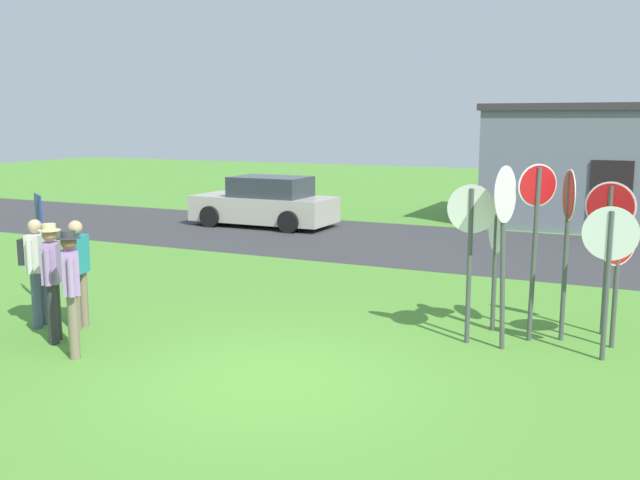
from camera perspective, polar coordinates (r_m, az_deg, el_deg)
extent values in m
plane|color=#518E33|center=(9.10, -3.89, -11.02)|extent=(80.00, 80.00, 0.00)
cube|color=#38383A|center=(18.44, 11.77, -0.60)|extent=(60.00, 6.40, 0.01)
cube|color=slate|center=(23.50, 22.56, 5.26)|extent=(7.31, 4.68, 3.45)
cube|color=#383333|center=(23.45, 22.85, 9.71)|extent=(7.51, 4.88, 0.20)
cube|color=black|center=(21.20, 22.12, 3.06)|extent=(1.10, 0.08, 2.10)
cube|color=#B7B2A3|center=(21.78, -4.51, 2.51)|extent=(4.31, 1.81, 0.76)
cube|color=#2D333D|center=(21.58, -3.95, 4.27)|extent=(2.24, 1.54, 0.60)
cylinder|color=black|center=(21.75, -8.73, 1.86)|extent=(0.64, 0.22, 0.64)
cylinder|color=black|center=(23.25, -6.25, 2.41)|extent=(0.64, 0.22, 0.64)
cylinder|color=black|center=(20.38, -2.51, 1.45)|extent=(0.64, 0.22, 0.64)
cylinder|color=black|center=(21.97, -0.31, 2.05)|extent=(0.64, 0.22, 0.64)
cylinder|color=#474C4C|center=(10.70, 16.67, -1.22)|extent=(0.14, 0.14, 2.54)
cylinder|color=white|center=(10.57, 16.93, 4.20)|extent=(0.48, 0.41, 0.61)
cylinder|color=red|center=(10.56, 16.96, 4.19)|extent=(0.45, 0.38, 0.56)
cylinder|color=#474C4C|center=(11.17, 13.73, -2.36)|extent=(0.10, 0.10, 1.88)
cylinder|color=white|center=(11.06, 13.86, 0.86)|extent=(0.37, 0.65, 0.74)
cylinder|color=red|center=(11.06, 13.91, 0.86)|extent=(0.34, 0.60, 0.68)
cylinder|color=#474C4C|center=(10.23, 21.88, -3.47)|extent=(0.07, 0.07, 2.02)
cylinder|color=white|center=(10.10, 22.13, 0.48)|extent=(0.72, 0.01, 0.72)
cylinder|color=red|center=(10.11, 22.13, 0.49)|extent=(0.66, 0.02, 0.66)
cylinder|color=#474C4C|center=(11.44, 21.87, -1.57)|extent=(0.08, 0.08, 2.25)
cylinder|color=white|center=(11.32, 22.13, 2.50)|extent=(0.72, 0.15, 0.73)
cylinder|color=red|center=(11.31, 22.11, 2.49)|extent=(0.67, 0.14, 0.68)
cylinder|color=#474C4C|center=(10.25, 14.34, -1.64)|extent=(0.17, 0.10, 2.52)
cylinder|color=white|center=(10.12, 14.56, 3.54)|extent=(0.18, 0.78, 0.79)
cylinder|color=red|center=(10.12, 14.50, 3.54)|extent=(0.17, 0.73, 0.73)
cylinder|color=#474C4C|center=(10.90, 18.96, -1.38)|extent=(0.09, 0.09, 2.45)
cylinder|color=white|center=(10.78, 19.23, 3.41)|extent=(0.25, 0.70, 0.74)
cylinder|color=red|center=(10.77, 19.18, 3.41)|extent=(0.23, 0.65, 0.68)
cylinder|color=#474C4C|center=(10.85, 22.49, -3.20)|extent=(0.10, 0.10, 1.87)
cylinder|color=white|center=(10.74, 22.70, 0.06)|extent=(0.46, 0.60, 0.75)
cylinder|color=red|center=(10.73, 22.75, 0.05)|extent=(0.43, 0.56, 0.69)
cylinder|color=#474C4C|center=(10.43, 11.80, -2.11)|extent=(0.07, 0.07, 2.24)
cylinder|color=white|center=(10.30, 11.96, 2.44)|extent=(0.69, 0.01, 0.69)
cylinder|color=red|center=(10.31, 11.97, 2.45)|extent=(0.64, 0.02, 0.64)
cylinder|color=#2D2D33|center=(11.21, -20.28, -5.27)|extent=(0.14, 0.14, 0.88)
cylinder|color=#2D2D33|center=(11.01, -20.52, -5.56)|extent=(0.14, 0.14, 0.88)
cube|color=#9E7AB2|center=(10.95, -20.62, -1.72)|extent=(0.38, 0.42, 0.58)
cylinder|color=#9E7AB2|center=(11.18, -20.35, -1.58)|extent=(0.09, 0.09, 0.52)
cylinder|color=#9E7AB2|center=(10.72, -20.88, -2.07)|extent=(0.09, 0.09, 0.52)
sphere|color=#9E7051|center=(10.88, -20.75, 0.43)|extent=(0.21, 0.21, 0.21)
cylinder|color=beige|center=(10.87, -20.77, 0.73)|extent=(0.32, 0.32, 0.02)
cylinder|color=beige|center=(10.87, -20.78, 0.99)|extent=(0.19, 0.19, 0.09)
cylinder|color=#4C5670|center=(12.11, -21.22, -4.25)|extent=(0.14, 0.14, 0.88)
cylinder|color=#4C5670|center=(11.92, -21.65, -4.50)|extent=(0.14, 0.14, 0.88)
cube|color=beige|center=(11.87, -21.65, -0.95)|extent=(0.34, 0.42, 0.58)
cylinder|color=beige|center=(12.08, -21.17, -0.83)|extent=(0.09, 0.09, 0.52)
cylinder|color=beige|center=(11.66, -22.13, -1.26)|extent=(0.09, 0.09, 0.52)
sphere|color=tan|center=(11.80, -21.77, 1.03)|extent=(0.21, 0.21, 0.21)
cube|color=#232328|center=(11.94, -22.39, -0.84)|extent=(0.23, 0.29, 0.40)
cylinder|color=#7A6B56|center=(11.76, -18.32, -4.48)|extent=(0.14, 0.14, 0.88)
cylinder|color=#7A6B56|center=(11.58, -18.90, -4.73)|extent=(0.14, 0.14, 0.88)
cube|color=teal|center=(11.52, -18.80, -1.08)|extent=(0.29, 0.40, 0.58)
cylinder|color=teal|center=(11.72, -18.16, -0.97)|extent=(0.09, 0.09, 0.52)
cylinder|color=teal|center=(11.33, -19.44, -1.39)|extent=(0.09, 0.09, 0.52)
sphere|color=tan|center=(11.46, -18.91, 0.96)|extent=(0.21, 0.21, 0.21)
cylinder|color=#7A6B56|center=(10.46, -19.06, -6.26)|extent=(0.14, 0.14, 0.88)
cylinder|color=#7A6B56|center=(10.24, -19.02, -6.58)|extent=(0.14, 0.14, 0.88)
cube|color=#9E7AB2|center=(10.18, -19.26, -2.46)|extent=(0.41, 0.41, 0.58)
cylinder|color=#9E7AB2|center=(10.42, -19.30, -2.31)|extent=(0.09, 0.09, 0.52)
cylinder|color=#9E7AB2|center=(9.95, -19.21, -2.85)|extent=(0.09, 0.09, 0.52)
sphere|color=brown|center=(10.10, -19.39, -0.16)|extent=(0.21, 0.21, 0.21)
cylinder|color=#333338|center=(10.10, -19.41, 0.16)|extent=(0.32, 0.31, 0.02)
cylinder|color=#333338|center=(10.09, -19.43, 0.45)|extent=(0.19, 0.19, 0.09)
cylinder|color=#4C4C51|center=(13.21, -21.33, -0.79)|extent=(0.06, 0.06, 1.94)
cube|color=#1E389E|center=(13.11, -21.50, 2.09)|extent=(0.51, 0.36, 0.60)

